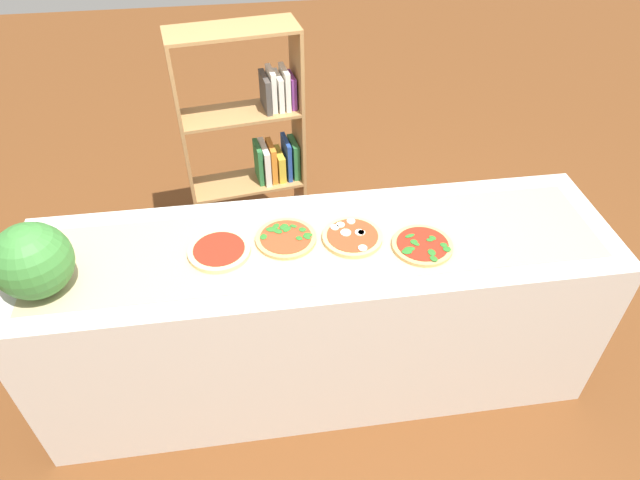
% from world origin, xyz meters
% --- Properties ---
extents(ground_plane, '(12.00, 12.00, 0.00)m').
position_xyz_m(ground_plane, '(0.00, 0.00, 0.00)').
color(ground_plane, brown).
extents(counter, '(2.60, 0.71, 0.93)m').
position_xyz_m(counter, '(0.00, 0.00, 0.46)').
color(counter, beige).
rests_on(counter, ground_plane).
extents(parchment_paper, '(2.41, 0.51, 0.00)m').
position_xyz_m(parchment_paper, '(0.00, 0.00, 0.93)').
color(parchment_paper, tan).
rests_on(parchment_paper, counter).
extents(pizza_plain_0, '(0.26, 0.26, 0.02)m').
position_xyz_m(pizza_plain_0, '(-0.43, 0.00, 0.94)').
color(pizza_plain_0, '#E5C17F').
rests_on(pizza_plain_0, parchment_paper).
extents(pizza_spinach_1, '(0.26, 0.26, 0.02)m').
position_xyz_m(pizza_spinach_1, '(-0.14, 0.04, 0.94)').
color(pizza_spinach_1, tan).
rests_on(pizza_spinach_1, parchment_paper).
extents(pizza_mozzarella_2, '(0.26, 0.26, 0.03)m').
position_xyz_m(pizza_mozzarella_2, '(0.14, 0.01, 0.94)').
color(pizza_mozzarella_2, '#DBB26B').
rests_on(pizza_mozzarella_2, parchment_paper).
extents(pizza_spinach_3, '(0.26, 0.26, 0.02)m').
position_xyz_m(pizza_spinach_3, '(0.43, -0.09, 0.94)').
color(pizza_spinach_3, tan).
rests_on(pizza_spinach_3, parchment_paper).
extents(watermelon, '(0.30, 0.30, 0.30)m').
position_xyz_m(watermelon, '(-1.11, -0.11, 1.08)').
color(watermelon, '#387A33').
rests_on(watermelon, counter).
extents(bookshelf, '(0.73, 0.37, 1.45)m').
position_xyz_m(bookshelf, '(-0.22, 1.14, 0.65)').
color(bookshelf, '#A87A47').
rests_on(bookshelf, ground_plane).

